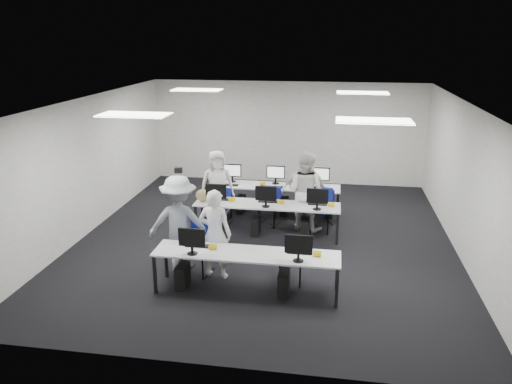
% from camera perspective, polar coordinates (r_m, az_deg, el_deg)
% --- Properties ---
extents(room, '(9.00, 9.02, 3.00)m').
position_cam_1_polar(room, '(10.55, 1.14, 2.23)').
color(room, black).
rests_on(room, ground).
extents(ceiling_panels, '(5.20, 4.60, 0.02)m').
position_cam_1_polar(ceiling_panels, '(10.25, 1.19, 10.25)').
color(ceiling_panels, white).
rests_on(ceiling_panels, room).
extents(desk_front, '(3.20, 0.70, 0.73)m').
position_cam_1_polar(desk_front, '(8.60, -1.11, -7.28)').
color(desk_front, silver).
rests_on(desk_front, ground).
extents(desk_mid, '(3.20, 0.70, 0.73)m').
position_cam_1_polar(desk_mid, '(10.98, 1.26, -1.62)').
color(desk_mid, silver).
rests_on(desk_mid, ground).
extents(desk_back, '(3.20, 0.70, 0.73)m').
position_cam_1_polar(desk_back, '(12.30, 2.15, 0.50)').
color(desk_back, silver).
rests_on(desk_back, ground).
extents(equipment_front, '(2.51, 0.41, 1.19)m').
position_cam_1_polar(equipment_front, '(8.75, -2.37, -9.15)').
color(equipment_front, '#0D3FB5').
rests_on(equipment_front, desk_front).
extents(equipment_mid, '(2.91, 0.41, 1.19)m').
position_cam_1_polar(equipment_mid, '(11.10, 0.26, -3.17)').
color(equipment_mid, white).
rests_on(equipment_mid, desk_mid).
extents(equipment_back, '(2.91, 0.41, 1.19)m').
position_cam_1_polar(equipment_back, '(12.40, 3.02, -0.94)').
color(equipment_back, white).
rests_on(equipment_back, desk_back).
extents(chair_0, '(0.56, 0.59, 0.96)m').
position_cam_1_polar(chair_0, '(9.47, -6.62, -7.47)').
color(chair_0, navy).
rests_on(chair_0, ground).
extents(chair_1, '(0.46, 0.49, 0.83)m').
position_cam_1_polar(chair_1, '(9.13, 4.18, -8.68)').
color(chair_1, navy).
rests_on(chair_1, ground).
extents(chair_2, '(0.51, 0.54, 0.85)m').
position_cam_1_polar(chair_2, '(11.77, -4.04, -2.44)').
color(chair_2, navy).
rests_on(chair_2, ground).
extents(chair_3, '(0.52, 0.55, 0.87)m').
position_cam_1_polar(chair_3, '(11.75, 1.57, -2.40)').
color(chair_3, navy).
rests_on(chair_3, ground).
extents(chair_4, '(0.55, 0.58, 0.96)m').
position_cam_1_polar(chair_4, '(11.48, 7.39, -2.89)').
color(chair_4, navy).
rests_on(chair_4, ground).
extents(chair_5, '(0.54, 0.57, 0.84)m').
position_cam_1_polar(chair_5, '(12.09, -4.16, -1.92)').
color(chair_5, navy).
rests_on(chair_5, ground).
extents(chair_6, '(0.48, 0.52, 0.88)m').
position_cam_1_polar(chair_6, '(11.94, 1.11, -2.07)').
color(chair_6, navy).
rests_on(chair_6, ground).
extents(chair_7, '(0.54, 0.57, 0.86)m').
position_cam_1_polar(chair_7, '(11.93, 7.63, -2.28)').
color(chair_7, navy).
rests_on(chair_7, ground).
extents(handbag, '(0.35, 0.24, 0.28)m').
position_cam_1_polar(handbag, '(11.15, -6.06, -0.39)').
color(handbag, olive).
rests_on(handbag, desk_mid).
extents(student_0, '(0.65, 0.47, 1.68)m').
position_cam_1_polar(student_0, '(9.09, -4.70, -4.80)').
color(student_0, silver).
rests_on(student_0, ground).
extents(student_1, '(1.08, 0.98, 1.82)m').
position_cam_1_polar(student_1, '(11.34, 5.63, 0.15)').
color(student_1, silver).
rests_on(student_1, ground).
extents(student_2, '(0.94, 0.77, 1.67)m').
position_cam_1_polar(student_2, '(12.04, -4.45, 0.84)').
color(student_2, silver).
rests_on(student_2, ground).
extents(student_3, '(1.09, 0.65, 1.75)m').
position_cam_1_polar(student_3, '(11.47, 5.48, 0.16)').
color(student_3, silver).
rests_on(student_3, ground).
extents(photographer, '(1.27, 0.83, 1.84)m').
position_cam_1_polar(photographer, '(9.45, -8.76, -3.55)').
color(photographer, gray).
rests_on(photographer, ground).
extents(dslr_camera, '(0.16, 0.20, 0.10)m').
position_cam_1_polar(dslr_camera, '(9.32, -8.85, 2.49)').
color(dslr_camera, black).
rests_on(dslr_camera, photographer).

